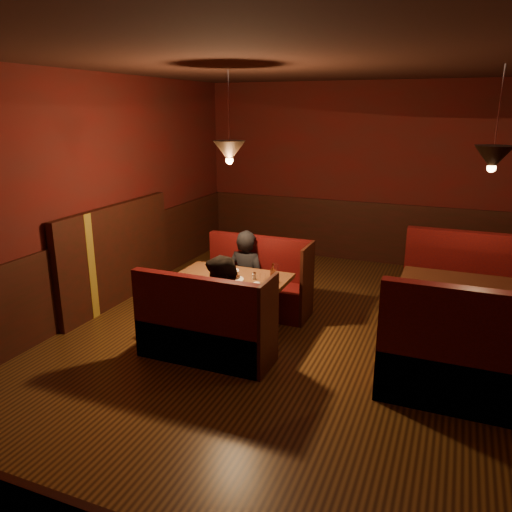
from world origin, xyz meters
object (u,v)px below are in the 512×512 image
at_px(second_table, 473,307).
at_px(second_bench_far, 473,300).
at_px(second_bench_near, 474,370).
at_px(diner_a, 246,257).
at_px(main_table, 232,290).
at_px(main_bench_far, 257,288).
at_px(main_bench_near, 204,333).
at_px(diner_b, 223,293).

height_order(second_table, second_bench_far, second_bench_far).
xyz_separation_m(second_bench_near, diner_a, (-2.65, 1.28, 0.34)).
height_order(main_table, main_bench_far, main_bench_far).
bearing_deg(main_table, main_bench_near, -88.84).
height_order(main_bench_near, second_bench_near, second_bench_near).
relative_size(second_table, diner_b, 1.00).
height_order(second_table, second_bench_near, second_bench_near).
height_order(main_table, second_bench_near, second_bench_near).
bearing_deg(main_table, second_table, 6.10).
xyz_separation_m(main_table, second_table, (2.49, 0.27, 0.08)).
height_order(main_bench_near, second_bench_far, second_bench_far).
distance_m(second_bench_near, diner_a, 2.97).
relative_size(main_bench_near, diner_a, 1.00).
xyz_separation_m(main_table, main_bench_far, (0.01, 0.71, -0.22)).
relative_size(second_bench_far, second_bench_near, 1.00).
relative_size(main_bench_far, diner_b, 0.97).
distance_m(second_bench_far, second_bench_near, 1.71).
bearing_deg(main_table, second_bench_far, 23.91).
height_order(second_bench_far, second_bench_near, same).
height_order(second_bench_near, diner_a, diner_a).
distance_m(second_bench_far, diner_a, 2.71).
height_order(main_bench_far, diner_b, diner_b).
bearing_deg(diner_b, main_table, 129.10).
distance_m(main_bench_near, second_bench_far, 3.11).
bearing_deg(second_bench_near, main_bench_far, 152.61).
relative_size(main_bench_near, diner_b, 0.97).
bearing_deg(main_bench_near, main_table, 91.16).
relative_size(main_table, diner_a, 0.90).
distance_m(main_bench_far, second_bench_far, 2.54).
bearing_deg(diner_a, second_bench_far, -167.39).
xyz_separation_m(second_bench_far, second_bench_near, (0.00, -1.71, 0.00)).
bearing_deg(main_bench_far, diner_a, -173.22).
distance_m(main_bench_far, second_bench_near, 2.83).
bearing_deg(second_bench_near, main_table, 166.92).
relative_size(main_table, diner_b, 0.88).
distance_m(second_table, second_bench_near, 0.89).
xyz_separation_m(second_table, diner_a, (-2.62, 0.43, 0.10)).
distance_m(main_bench_far, diner_a, 0.42).
height_order(main_table, second_bench_far, second_bench_far).
xyz_separation_m(main_bench_far, second_table, (2.48, -0.45, 0.30)).
bearing_deg(main_bench_far, second_table, -10.24).
xyz_separation_m(main_bench_near, second_table, (2.48, 0.98, 0.30)).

